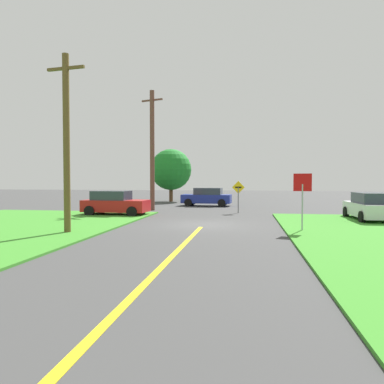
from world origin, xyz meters
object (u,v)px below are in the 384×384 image
car_on_crossroad (369,207)px  direction_sign (238,193)px  parked_car_near_building (115,203)px  oak_tree_left (171,170)px  utility_pole_mid (152,150)px  utility_pole_near (66,141)px  car_approaching_junction (207,197)px  stop_sign (302,190)px

car_on_crossroad → direction_sign: bearing=63.1°
parked_car_near_building → oak_tree_left: 15.56m
car_on_crossroad → oak_tree_left: bearing=42.7°
utility_pole_mid → car_on_crossroad: bearing=-19.2°
utility_pole_near → car_approaching_junction: bearing=76.7°
car_on_crossroad → utility_pole_mid: utility_pole_mid is taller
parked_car_near_building → utility_pole_mid: bearing=73.3°
utility_pole_mid → oak_tree_left: bearing=94.9°
stop_sign → oak_tree_left: bearing=-50.2°
car_on_crossroad → car_approaching_junction: bearing=45.3°
parked_car_near_building → utility_pole_mid: utility_pole_mid is taller
direction_sign → stop_sign: bearing=-70.6°
stop_sign → utility_pole_mid: bearing=-32.7°
stop_sign → direction_sign: stop_sign is taller
parked_car_near_building → car_approaching_junction: (5.05, 9.48, 0.00)m
parked_car_near_building → oak_tree_left: oak_tree_left is taller
stop_sign → parked_car_near_building: bearing=-14.4°
car_approaching_junction → car_on_crossroad: bearing=139.5°
car_approaching_junction → utility_pole_near: 18.23m
utility_pole_mid → direction_sign: size_ratio=4.03×
parked_car_near_building → utility_pole_near: utility_pole_near is taller
stop_sign → utility_pole_mid: size_ratio=0.29×
direction_sign → oak_tree_left: oak_tree_left is taller
utility_pole_near → car_on_crossroad: bearing=26.3°
utility_pole_near → parked_car_near_building: bearing=96.5°
car_on_crossroad → parked_car_near_building: 15.57m
car_on_crossroad → stop_sign: bearing=138.0°
parked_car_near_building → utility_pole_mid: 5.86m
oak_tree_left → direction_sign: bearing=-58.6°
stop_sign → car_on_crossroad: bearing=-118.4°
oak_tree_left → car_on_crossroad: bearing=-46.9°
parked_car_near_building → utility_pole_near: (0.91, -7.98, 3.20)m
utility_pole_near → direction_sign: (7.10, 10.96, -2.60)m
car_on_crossroad → oak_tree_left: 22.20m
stop_sign → car_approaching_junction: (-6.06, 15.26, -1.06)m
utility_pole_mid → oak_tree_left: (-0.95, 11.16, -1.22)m
direction_sign → utility_pole_near: bearing=-122.9°
stop_sign → utility_pole_near: (-10.19, -2.20, 2.14)m
car_on_crossroad → direction_sign: 8.44m
direction_sign → car_approaching_junction: bearing=114.6°
stop_sign → utility_pole_near: utility_pole_near is taller
utility_pole_mid → direction_sign: (6.58, -1.19, -3.25)m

